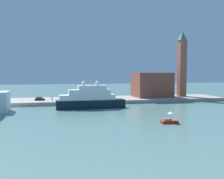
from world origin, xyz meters
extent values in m
plane|color=slate|center=(0.00, 0.00, 0.00)|extent=(400.00, 400.00, 0.00)
cube|color=gray|center=(0.00, 26.11, 0.72)|extent=(110.00, 20.22, 1.44)
cube|color=black|center=(-5.72, 6.80, 1.47)|extent=(23.74, 4.99, 2.95)
cube|color=white|center=(-6.91, 6.80, 3.85)|extent=(18.99, 4.59, 1.81)
cube|color=white|center=(-6.20, 6.80, 5.64)|extent=(14.24, 4.19, 1.76)
cube|color=white|center=(-5.25, 6.80, 7.25)|extent=(9.50, 3.79, 1.45)
cylinder|color=silver|center=(-5.72, 6.80, 9.58)|extent=(0.16, 0.16, 3.21)
sphere|color=white|center=(-3.35, 6.80, 8.70)|extent=(1.45, 1.45, 1.45)
sphere|color=white|center=(-8.10, 6.80, 8.70)|extent=(1.45, 1.45, 1.45)
cube|color=#B22319|center=(8.94, -24.63, 0.32)|extent=(4.24, 1.68, 0.63)
cube|color=#8C6647|center=(8.30, -24.63, 0.91)|extent=(1.86, 1.34, 0.56)
cylinder|color=#B2B2B2|center=(9.36, -24.63, 1.50)|extent=(0.06, 0.06, 1.73)
cone|color=white|center=(9.36, -24.63, 2.65)|extent=(1.66, 1.66, 0.58)
cube|color=brown|center=(25.48, 28.26, 6.89)|extent=(15.91, 13.34, 10.90)
cube|color=#93513D|center=(39.76, 27.24, 14.30)|extent=(3.22, 3.22, 25.72)
cone|color=#387A5B|center=(39.76, 27.24, 29.16)|extent=(4.18, 4.18, 4.01)
cube|color=black|center=(-23.43, 23.61, 1.79)|extent=(3.87, 1.73, 0.71)
cube|color=#262D33|center=(-23.62, 23.61, 2.46)|extent=(2.32, 1.56, 0.62)
cylinder|color=#4C4C4C|center=(-18.67, 21.94, 2.15)|extent=(0.36, 0.36, 1.42)
sphere|color=tan|center=(-18.67, 21.94, 2.97)|extent=(0.24, 0.24, 0.24)
cylinder|color=black|center=(-3.94, 16.86, 1.76)|extent=(0.50, 0.50, 0.64)
camera|label=1|loc=(-19.46, -83.63, 12.46)|focal=42.32mm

